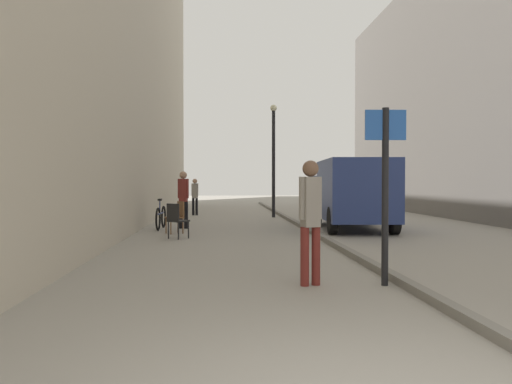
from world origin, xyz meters
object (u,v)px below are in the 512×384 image
Objects in this scene: lamp_post at (274,153)px; cafe_chair_by_doorway at (177,215)px; bicycle_leaning at (161,217)px; cafe_chair_near_window at (176,218)px; street_sign_post at (385,180)px; pedestrian_main_foreground at (310,213)px; pedestrian_far_crossing at (195,194)px; delivery_van at (352,192)px; pedestrian_mid_block at (183,196)px.

cafe_chair_by_doorway is (-3.50, -6.41, -2.18)m from lamp_post.
cafe_chair_near_window is (0.72, -2.78, 0.17)m from bicycle_leaning.
bicycle_leaning is 1.48m from cafe_chair_by_doorway.
street_sign_post is 0.55× the size of lamp_post.
pedestrian_main_foreground reaches higher than pedestrian_far_crossing.
pedestrian_far_crossing is 8.85m from delivery_van.
bicycle_leaning is (-4.31, 9.11, -1.16)m from street_sign_post.
lamp_post is (-1.98, 5.42, 1.53)m from delivery_van.
delivery_van is 2.00× the size of street_sign_post.
cafe_chair_near_window and cafe_chair_by_doorway have the same top height.
pedestrian_mid_block reaches higher than bicycle_leaning.
cafe_chair_by_doorway is (-0.07, -1.53, -0.52)m from pedestrian_mid_block.
cafe_chair_near_window is (-3.59, 6.33, -1.00)m from street_sign_post.
delivery_van is at bearing 9.09° from pedestrian_mid_block.
delivery_van is at bearing -125.84° from pedestrian_main_foreground.
lamp_post is at bearing -56.01° from cafe_chair_by_doorway.
delivery_van reaches higher than cafe_chair_near_window.
pedestrian_far_crossing reaches higher than cafe_chair_by_doorway.
street_sign_post is (3.57, -15.82, 0.60)m from pedestrian_far_crossing.
street_sign_post reaches higher than pedestrian_mid_block.
bicycle_leaning is (-0.74, -6.70, -0.57)m from pedestrian_far_crossing.
bicycle_leaning is (-3.22, 9.04, -0.68)m from pedestrian_main_foreground.
pedestrian_far_crossing is 0.35× the size of lamp_post.
pedestrian_mid_block is 1.12× the size of pedestrian_far_crossing.
pedestrian_far_crossing is 16.22m from street_sign_post.
street_sign_post reaches higher than delivery_van.
bicycle_leaning is 2.87m from cafe_chair_near_window.
street_sign_post reaches higher than cafe_chair_by_doorway.
delivery_van is 1.09× the size of lamp_post.
pedestrian_far_crossing is at bearing 104.30° from pedestrian_mid_block.
pedestrian_mid_block is 5.44m from delivery_van.
pedestrian_far_crossing is 6.77m from bicycle_leaning.
pedestrian_main_foreground is 1.04× the size of bicycle_leaning.
lamp_post is (-0.18, 14.20, 1.18)m from street_sign_post.
bicycle_leaning is (-0.70, -0.20, -0.69)m from pedestrian_mid_block.
pedestrian_mid_block is at bearing 178.41° from delivery_van.
lamp_post is (0.91, 14.12, 1.66)m from pedestrian_main_foreground.
cafe_chair_near_window is at bearing -74.82° from pedestrian_mid_block.
lamp_post reaches higher than pedestrian_mid_block.
cafe_chair_by_doorway is at bearing -61.81° from bicycle_leaning.
pedestrian_main_foreground is 0.39× the size of lamp_post.
cafe_chair_near_window is at bearing -69.49° from pedestrian_far_crossing.
pedestrian_main_foreground is 6.76m from cafe_chair_near_window.
pedestrian_main_foreground is 1.95× the size of cafe_chair_by_doorway.
street_sign_post is at bearing -97.55° from delivery_van.
cafe_chair_near_window is 1.00× the size of cafe_chair_by_doorway.
cafe_chair_near_window is at bearing 156.21° from cafe_chair_by_doorway.
pedestrian_main_foreground is 0.99× the size of pedestrian_mid_block.
delivery_van is at bearing -69.96° from lamp_post.
pedestrian_main_foreground is 9.62m from bicycle_leaning.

